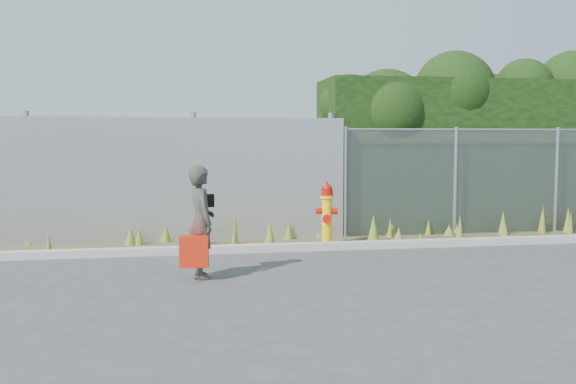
# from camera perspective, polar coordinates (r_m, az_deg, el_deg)

# --- Properties ---
(ground) EXTENTS (80.00, 80.00, 0.00)m
(ground) POSITION_cam_1_polar(r_m,az_deg,el_deg) (8.81, 3.52, -7.21)
(ground) COLOR #3D3D40
(ground) RESTS_ON ground
(curb) EXTENTS (16.00, 0.22, 0.12)m
(curb) POSITION_cam_1_polar(r_m,az_deg,el_deg) (10.53, 1.24, -4.90)
(curb) COLOR #A69E96
(curb) RESTS_ON ground
(weed_strip) EXTENTS (16.00, 1.32, 0.55)m
(weed_strip) POSITION_cam_1_polar(r_m,az_deg,el_deg) (11.31, 3.80, -3.80)
(weed_strip) COLOR #484129
(weed_strip) RESTS_ON ground
(corrugated_fence) EXTENTS (8.50, 0.21, 2.30)m
(corrugated_fence) POSITION_cam_1_polar(r_m,az_deg,el_deg) (11.48, -16.08, 0.96)
(corrugated_fence) COLOR #A4A6AB
(corrugated_fence) RESTS_ON ground
(chainlink_fence) EXTENTS (6.50, 0.07, 2.05)m
(chainlink_fence) POSITION_cam_1_polar(r_m,az_deg,el_deg) (13.02, 18.85, 0.99)
(chainlink_fence) COLOR gray
(chainlink_fence) RESTS_ON ground
(hedge) EXTENTS (7.39, 2.18, 3.68)m
(hedge) POSITION_cam_1_polar(r_m,az_deg,el_deg) (14.03, 17.92, 5.30)
(hedge) COLOR black
(hedge) RESTS_ON ground
(fire_hydrant) EXTENTS (0.37, 0.33, 1.10)m
(fire_hydrant) POSITION_cam_1_polar(r_m,az_deg,el_deg) (10.92, 3.48, -2.06)
(fire_hydrant) COLOR yellow
(fire_hydrant) RESTS_ON ground
(woman) EXTENTS (0.46, 0.60, 1.48)m
(woman) POSITION_cam_1_polar(r_m,az_deg,el_deg) (8.48, -7.74, -2.65)
(woman) COLOR #0D5641
(woman) RESTS_ON ground
(red_tote_bag) EXTENTS (0.37, 0.14, 0.48)m
(red_tote_bag) POSITION_cam_1_polar(r_m,az_deg,el_deg) (8.32, -8.35, -5.25)
(red_tote_bag) COLOR #AE2A09
(black_shoulder_bag) EXTENTS (0.23, 0.10, 0.17)m
(black_shoulder_bag) POSITION_cam_1_polar(r_m,az_deg,el_deg) (8.62, -7.36, -0.76)
(black_shoulder_bag) COLOR black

